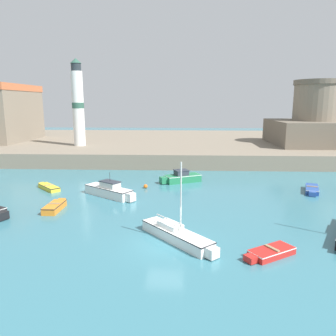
{
  "coord_description": "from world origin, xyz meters",
  "views": [
    {
      "loc": [
        1.09,
        -20.25,
        9.33
      ],
      "look_at": [
        -0.49,
        15.89,
        2.0
      ],
      "focal_mm": 35.0,
      "sensor_mm": 36.0,
      "label": 1
    }
  ],
  "objects_px": {
    "motorboat_white_1": "(110,191)",
    "dinghy_blue_8": "(312,189)",
    "sailboat_white_7": "(177,234)",
    "mooring_buoy": "(145,186)",
    "dinghy_orange_0": "(55,206)",
    "dinghy_yellow_4": "(49,187)",
    "lighthouse": "(78,104)",
    "fortress": "(316,123)",
    "motorboat_green_3": "(181,177)",
    "dinghy_red_5": "(270,252)"
  },
  "relations": [
    {
      "from": "dinghy_orange_0",
      "to": "motorboat_green_3",
      "type": "height_order",
      "value": "motorboat_green_3"
    },
    {
      "from": "dinghy_yellow_4",
      "to": "fortress",
      "type": "xyz_separation_m",
      "value": [
        37.37,
        23.66,
        5.44
      ]
    },
    {
      "from": "dinghy_yellow_4",
      "to": "fortress",
      "type": "relative_size",
      "value": 0.23
    },
    {
      "from": "fortress",
      "to": "dinghy_orange_0",
      "type": "bearing_deg",
      "value": -138.17
    },
    {
      "from": "sailboat_white_7",
      "to": "dinghy_yellow_4",
      "type": "bearing_deg",
      "value": 137.79
    },
    {
      "from": "dinghy_blue_8",
      "to": "lighthouse",
      "type": "height_order",
      "value": "lighthouse"
    },
    {
      "from": "dinghy_yellow_4",
      "to": "dinghy_red_5",
      "type": "height_order",
      "value": "dinghy_yellow_4"
    },
    {
      "from": "fortress",
      "to": "lighthouse",
      "type": "xyz_separation_m",
      "value": [
        -40.0,
        -3.72,
        3.27
      ]
    },
    {
      "from": "motorboat_green_3",
      "to": "fortress",
      "type": "height_order",
      "value": "fortress"
    },
    {
      "from": "dinghy_blue_8",
      "to": "mooring_buoy",
      "type": "height_order",
      "value": "dinghy_blue_8"
    },
    {
      "from": "motorboat_white_1",
      "to": "dinghy_red_5",
      "type": "relative_size",
      "value": 1.64
    },
    {
      "from": "dinghy_blue_8",
      "to": "fortress",
      "type": "xyz_separation_m",
      "value": [
        9.18,
        23.44,
        5.41
      ]
    },
    {
      "from": "sailboat_white_7",
      "to": "lighthouse",
      "type": "relative_size",
      "value": 0.41
    },
    {
      "from": "dinghy_blue_8",
      "to": "lighthouse",
      "type": "xyz_separation_m",
      "value": [
        -30.82,
        19.72,
        8.68
      ]
    },
    {
      "from": "dinghy_red_5",
      "to": "dinghy_blue_8",
      "type": "distance_m",
      "value": 17.15
    },
    {
      "from": "dinghy_yellow_4",
      "to": "lighthouse",
      "type": "relative_size",
      "value": 0.24
    },
    {
      "from": "dinghy_yellow_4",
      "to": "mooring_buoy",
      "type": "relative_size",
      "value": 7.38
    },
    {
      "from": "motorboat_white_1",
      "to": "motorboat_green_3",
      "type": "relative_size",
      "value": 1.14
    },
    {
      "from": "dinghy_orange_0",
      "to": "motorboat_white_1",
      "type": "distance_m",
      "value": 5.87
    },
    {
      "from": "dinghy_yellow_4",
      "to": "dinghy_blue_8",
      "type": "distance_m",
      "value": 28.19
    },
    {
      "from": "motorboat_white_1",
      "to": "dinghy_blue_8",
      "type": "xyz_separation_m",
      "value": [
        20.96,
        2.62,
        -0.32
      ]
    },
    {
      "from": "sailboat_white_7",
      "to": "mooring_buoy",
      "type": "relative_size",
      "value": 12.77
    },
    {
      "from": "motorboat_white_1",
      "to": "motorboat_green_3",
      "type": "distance_m",
      "value": 9.59
    },
    {
      "from": "dinghy_red_5",
      "to": "lighthouse",
      "type": "relative_size",
      "value": 0.25
    },
    {
      "from": "motorboat_white_1",
      "to": "lighthouse",
      "type": "bearing_deg",
      "value": 113.8
    },
    {
      "from": "motorboat_green_3",
      "to": "fortress",
      "type": "xyz_separation_m",
      "value": [
        22.97,
        19.71,
        5.14
      ]
    },
    {
      "from": "dinghy_blue_8",
      "to": "fortress",
      "type": "relative_size",
      "value": 0.28
    },
    {
      "from": "motorboat_green_3",
      "to": "dinghy_red_5",
      "type": "relative_size",
      "value": 1.44
    },
    {
      "from": "motorboat_green_3",
      "to": "sailboat_white_7",
      "type": "distance_m",
      "value": 16.8
    },
    {
      "from": "fortress",
      "to": "lighthouse",
      "type": "relative_size",
      "value": 1.03
    },
    {
      "from": "sailboat_white_7",
      "to": "fortress",
      "type": "relative_size",
      "value": 0.4
    },
    {
      "from": "dinghy_orange_0",
      "to": "lighthouse",
      "type": "relative_size",
      "value": 0.25
    },
    {
      "from": "dinghy_orange_0",
      "to": "motorboat_white_1",
      "type": "relative_size",
      "value": 0.6
    },
    {
      "from": "sailboat_white_7",
      "to": "lighthouse",
      "type": "bearing_deg",
      "value": 117.1
    },
    {
      "from": "mooring_buoy",
      "to": "fortress",
      "type": "distance_m",
      "value": 35.67
    },
    {
      "from": "dinghy_orange_0",
      "to": "motorboat_green_3",
      "type": "relative_size",
      "value": 0.69
    },
    {
      "from": "motorboat_white_1",
      "to": "motorboat_green_3",
      "type": "xyz_separation_m",
      "value": [
        7.17,
        6.36,
        -0.05
      ]
    },
    {
      "from": "dinghy_yellow_4",
      "to": "dinghy_red_5",
      "type": "distance_m",
      "value": 24.85
    },
    {
      "from": "motorboat_green_3",
      "to": "dinghy_yellow_4",
      "type": "relative_size",
      "value": 1.51
    },
    {
      "from": "mooring_buoy",
      "to": "lighthouse",
      "type": "bearing_deg",
      "value": 124.49
    },
    {
      "from": "dinghy_yellow_4",
      "to": "mooring_buoy",
      "type": "height_order",
      "value": "dinghy_yellow_4"
    },
    {
      "from": "motorboat_white_1",
      "to": "dinghy_red_5",
      "type": "height_order",
      "value": "motorboat_white_1"
    },
    {
      "from": "motorboat_green_3",
      "to": "dinghy_red_5",
      "type": "distance_m",
      "value": 19.58
    },
    {
      "from": "dinghy_orange_0",
      "to": "dinghy_yellow_4",
      "type": "distance_m",
      "value": 7.57
    },
    {
      "from": "sailboat_white_7",
      "to": "dinghy_red_5",
      "type": "bearing_deg",
      "value": -18.93
    },
    {
      "from": "fortress",
      "to": "motorboat_white_1",
      "type": "bearing_deg",
      "value": -139.15
    },
    {
      "from": "dinghy_orange_0",
      "to": "dinghy_yellow_4",
      "type": "relative_size",
      "value": 1.04
    },
    {
      "from": "motorboat_white_1",
      "to": "dinghy_yellow_4",
      "type": "xyz_separation_m",
      "value": [
        -7.23,
        2.4,
        -0.35
      ]
    },
    {
      "from": "dinghy_red_5",
      "to": "mooring_buoy",
      "type": "bearing_deg",
      "value": 121.09
    },
    {
      "from": "sailboat_white_7",
      "to": "dinghy_blue_8",
      "type": "height_order",
      "value": "sailboat_white_7"
    }
  ]
}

